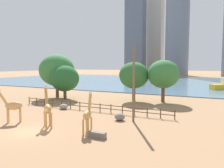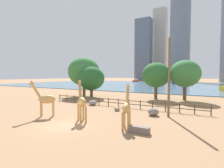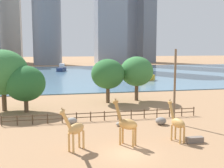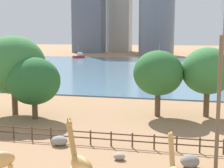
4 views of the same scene
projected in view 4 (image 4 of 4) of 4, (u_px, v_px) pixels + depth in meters
ground_plane at (168, 69)px, 95.13m from camera, size 400.00×400.00×0.00m
harbor_water at (167, 69)px, 92.22m from camera, size 180.00×86.00×0.20m
giraffe_companion at (80, 164)px, 19.82m from camera, size 2.48×2.24×4.68m
utility_pole at (219, 104)px, 23.92m from camera, size 0.28×0.28×9.52m
boulder_near_fence at (190, 161)px, 24.82m from camera, size 1.37×1.27×0.95m
boulder_by_pole at (119, 156)px, 26.38m from camera, size 0.93×0.71×0.53m
boulder_small at (59, 141)px, 29.73m from camera, size 1.46×1.13×0.85m
enclosure_fence at (111, 138)px, 29.51m from camera, size 26.12×0.14×1.30m
tree_left_large at (158, 73)px, 39.74m from camera, size 5.82×5.82×7.73m
tree_center_broad at (13, 65)px, 40.56m from camera, size 7.64×7.64×9.40m
tree_right_tall at (34, 81)px, 38.48m from camera, size 5.93×5.93×7.03m
tree_left_small at (208, 71)px, 39.44m from camera, size 6.00×6.00×8.09m
boat_ferry at (79, 56)px, 134.92m from camera, size 4.11×5.14×4.45m
boat_sailboat at (160, 61)px, 106.40m from camera, size 4.18×7.29×6.19m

